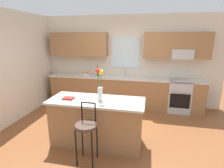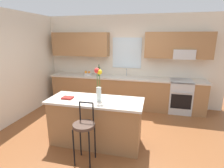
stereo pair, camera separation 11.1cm
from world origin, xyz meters
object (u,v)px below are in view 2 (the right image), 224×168
object	(u,v)px
oven_range	(180,96)
fruit_bowl_oranges	(87,74)
kitchen_island	(96,122)
bar_stool_near	(84,128)
cookbook	(68,98)
bottle_olive_oil	(99,71)
flower_vase	(99,84)

from	to	relation	value
oven_range	fruit_bowl_oranges	world-z (taller)	fruit_bowl_oranges
oven_range	kitchen_island	distance (m)	2.71
oven_range	kitchen_island	bearing A→B (deg)	-131.70
bar_stool_near	kitchen_island	bearing A→B (deg)	90.00
cookbook	bar_stool_near	bearing A→B (deg)	-43.25
oven_range	cookbook	distance (m)	3.18
bottle_olive_oil	kitchen_island	bearing A→B (deg)	-74.42
oven_range	bar_stool_near	bearing A→B (deg)	-124.79
oven_range	fruit_bowl_oranges	xyz separation A→B (m)	(-2.76, 0.02, 0.50)
kitchen_island	cookbook	distance (m)	0.72
flower_vase	fruit_bowl_oranges	xyz separation A→B (m)	(-1.04, 2.08, -0.29)
bottle_olive_oil	oven_range	bearing A→B (deg)	-0.59
kitchen_island	bar_stool_near	bearing A→B (deg)	-90.00
cookbook	fruit_bowl_oranges	distance (m)	2.16
oven_range	fruit_bowl_oranges	bearing A→B (deg)	179.49
oven_range	fruit_bowl_oranges	distance (m)	2.80
bar_stool_near	flower_vase	size ratio (longest dim) A/B	1.68
cookbook	fruit_bowl_oranges	bearing A→B (deg)	101.12
kitchen_island	fruit_bowl_oranges	bearing A→B (deg)	114.92
bar_stool_near	flower_vase	distance (m)	0.82
kitchen_island	flower_vase	xyz separation A→B (m)	(0.09, -0.03, 0.78)
flower_vase	fruit_bowl_oranges	world-z (taller)	flower_vase
fruit_bowl_oranges	bottle_olive_oil	distance (m)	0.39
flower_vase	bottle_olive_oil	bearing A→B (deg)	107.52
bar_stool_near	bottle_olive_oil	size ratio (longest dim) A/B	3.03
kitchen_island	flower_vase	world-z (taller)	flower_vase
bar_stool_near	fruit_bowl_oranges	world-z (taller)	fruit_bowl_oranges
bottle_olive_oil	fruit_bowl_oranges	bearing A→B (deg)	180.00
flower_vase	bottle_olive_oil	distance (m)	2.19
cookbook	kitchen_island	bearing A→B (deg)	7.21
cookbook	bottle_olive_oil	distance (m)	2.12
oven_range	kitchen_island	world-z (taller)	same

